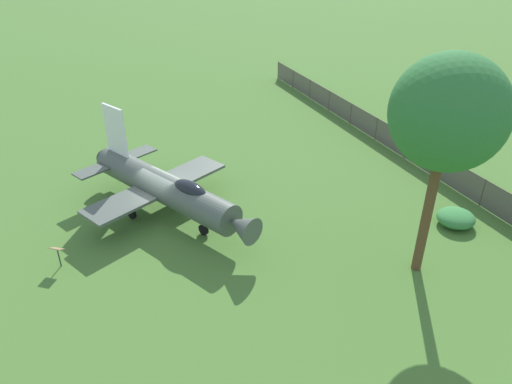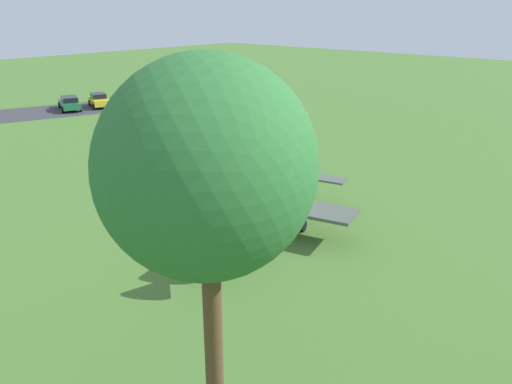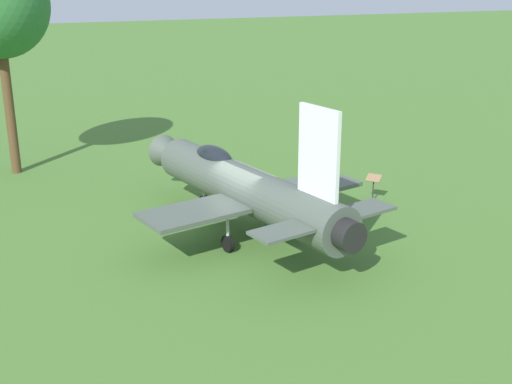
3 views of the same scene
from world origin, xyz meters
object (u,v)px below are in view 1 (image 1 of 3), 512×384
object	(u,v)px
shrub_near_fence	(456,218)
info_plaque	(58,252)
display_jet	(167,188)
shade_tree	(448,114)

from	to	relation	value
shrub_near_fence	info_plaque	world-z (taller)	info_plaque
info_plaque	display_jet	bearing A→B (deg)	99.86
display_jet	shade_tree	distance (m)	14.43
shade_tree	display_jet	bearing A→B (deg)	-144.84
display_jet	info_plaque	xyz separation A→B (m)	(1.08, -6.21, -0.91)
shade_tree	shrub_near_fence	size ratio (longest dim) A/B	4.99
shrub_near_fence	info_plaque	xyz separation A→B (m)	(-8.42, -18.49, 0.44)
shrub_near_fence	info_plaque	bearing A→B (deg)	-114.49
shade_tree	shrub_near_fence	distance (m)	8.76
shade_tree	shrub_near_fence	world-z (taller)	shade_tree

